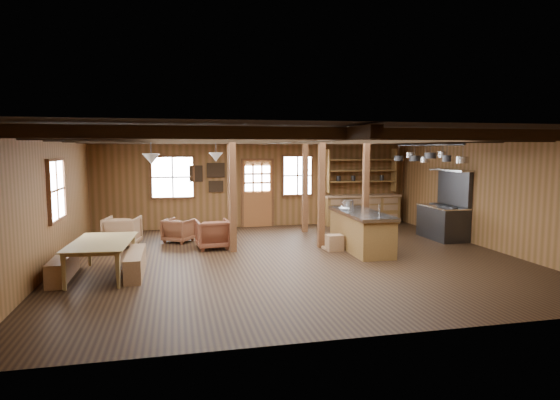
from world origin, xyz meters
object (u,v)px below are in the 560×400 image
at_px(armchair_c, 122,231).
at_px(kitchen_island, 361,230).
at_px(commercial_range, 444,216).
at_px(armchair_a, 213,234).
at_px(dining_table, 104,259).
at_px(armchair_b, 179,230).

bearing_deg(armchair_c, kitchen_island, 173.64).
bearing_deg(commercial_range, kitchen_island, -163.19).
relative_size(commercial_range, armchair_a, 2.40).
relative_size(dining_table, armchair_b, 2.85).
bearing_deg(armchair_b, kitchen_island, -171.28).
bearing_deg(kitchen_island, armchair_a, 166.32).
distance_m(commercial_range, armchair_c, 8.56).
bearing_deg(armchair_b, dining_table, 98.08).
distance_m(kitchen_island, dining_table, 5.87).
xyz_separation_m(dining_table, armchair_b, (1.43, 3.09, -0.03)).
height_order(armchair_a, armchair_b, armchair_a).
bearing_deg(commercial_range, armchair_a, 179.01).
xyz_separation_m(dining_table, armchair_c, (0.04, 2.86, 0.03)).
xyz_separation_m(kitchen_island, dining_table, (-5.76, -1.14, -0.13)).
bearing_deg(dining_table, armchair_b, -20.88).
height_order(kitchen_island, dining_table, kitchen_island).
height_order(kitchen_island, commercial_range, commercial_range).
bearing_deg(commercial_range, dining_table, -166.95).
relative_size(kitchen_island, armchair_b, 3.66).
xyz_separation_m(commercial_range, dining_table, (-8.55, -1.98, -0.28)).
distance_m(dining_table, armchair_b, 3.40).
distance_m(armchair_b, armchair_c, 1.41).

